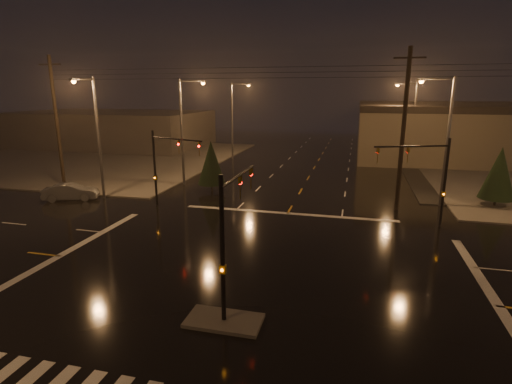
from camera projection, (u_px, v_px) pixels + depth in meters
ground at (250, 278)px, 19.62m from camera, size 140.00×140.00×0.00m
sidewalk_nw at (96, 157)px, 54.88m from camera, size 36.00×36.00×0.12m
median_island at (224, 321)px, 15.84m from camera, size 3.00×1.60×0.15m
stop_bar_far at (288, 213)px, 29.96m from camera, size 16.00×0.50×0.01m
commercial_block at (112, 129)px, 66.66m from camera, size 30.00×18.00×5.60m
signal_mast_median at (230, 225)px, 15.81m from camera, size 0.25×4.59×6.00m
signal_mast_ne at (430, 172)px, 25.97m from camera, size 4.84×1.86×6.00m
signal_mast_nw at (164, 160)px, 30.45m from camera, size 4.84×1.86×6.00m
streetlight_1 at (185, 125)px, 37.75m from camera, size 2.77×0.32×10.00m
streetlight_2 at (234, 115)px, 52.79m from camera, size 2.77×0.32×10.00m
streetlight_3 at (444, 133)px, 30.59m from camera, size 2.77×0.32×10.00m
streetlight_4 at (412, 117)px, 49.40m from camera, size 2.77×0.32×10.00m
streetlight_5 at (95, 130)px, 32.47m from camera, size 0.32×2.77×10.00m
utility_pole_0 at (57, 122)px, 36.45m from camera, size 2.20×0.32×12.00m
utility_pole_1 at (403, 130)px, 29.38m from camera, size 2.20×0.32×12.00m
conifer_0 at (499, 173)px, 30.95m from camera, size 2.62×2.62×4.79m
conifer_3 at (211, 163)px, 35.91m from camera, size 2.51×2.51×4.62m
car_crossing at (71, 192)px, 33.44m from camera, size 4.60×3.14×1.44m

